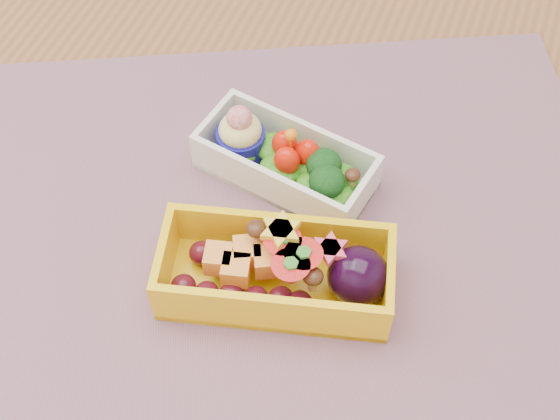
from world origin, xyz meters
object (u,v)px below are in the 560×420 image
(table, at_px, (279,275))
(placemat, at_px, (270,238))
(bento_white, at_px, (285,161))
(bento_yellow, at_px, (281,271))

(table, distance_m, placemat, 0.10)
(placemat, distance_m, bento_white, 0.07)
(table, xyz_separation_m, bento_white, (-0.01, 0.04, 0.12))
(placemat, height_order, bento_white, bento_white)
(table, relative_size, bento_yellow, 6.14)
(bento_white, distance_m, bento_yellow, 0.11)
(table, relative_size, placemat, 2.02)
(placemat, bearing_deg, bento_yellow, -59.06)
(bento_white, bearing_deg, table, -66.30)
(bento_white, bearing_deg, placemat, -70.22)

